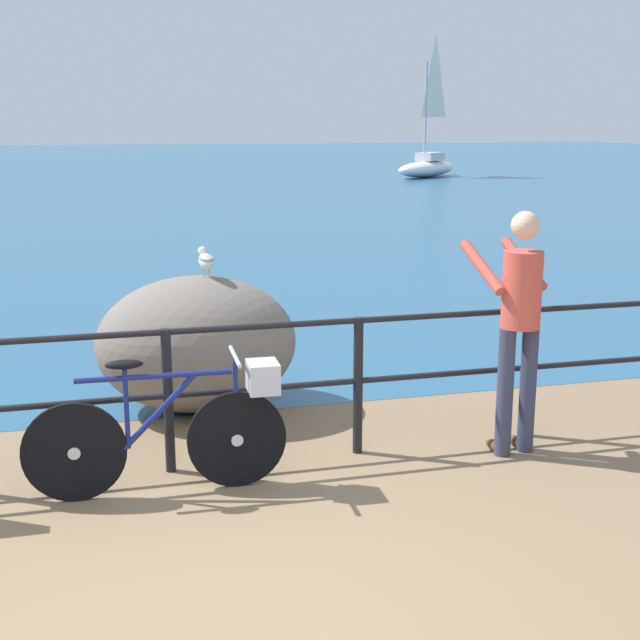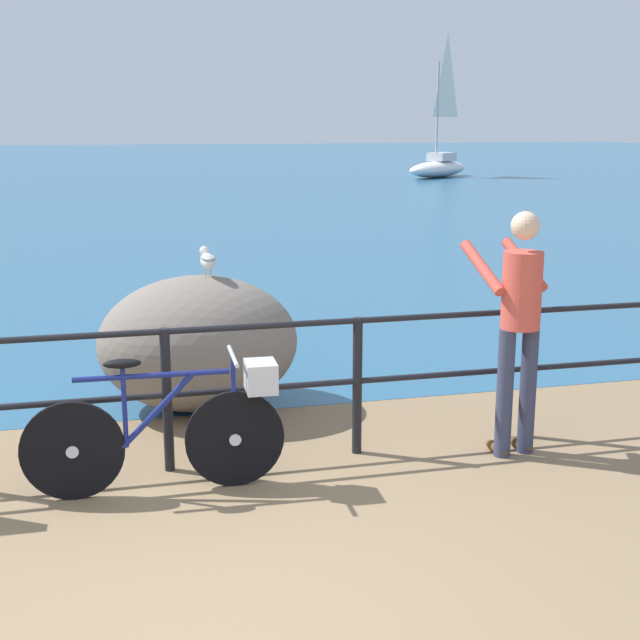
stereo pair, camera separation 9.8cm
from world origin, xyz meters
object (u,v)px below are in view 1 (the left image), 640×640
(breakwater_boulder_main, at_px, (197,343))
(bicycle, at_px, (180,424))
(sailboat, at_px, (427,161))
(seagull, at_px, (206,260))
(person_at_railing, at_px, (518,321))

(breakwater_boulder_main, bearing_deg, bicycle, -100.60)
(breakwater_boulder_main, xyz_separation_m, sailboat, (13.58, 28.89, 0.14))
(bicycle, bearing_deg, seagull, 78.18)
(bicycle, xyz_separation_m, seagull, (0.41, 1.68, 0.81))
(bicycle, xyz_separation_m, sailboat, (13.90, 30.56, 0.24))
(seagull, bearing_deg, bicycle, 159.07)
(bicycle, height_order, seagull, seagull)
(bicycle, distance_m, sailboat, 33.58)
(breakwater_boulder_main, bearing_deg, seagull, 2.20)
(person_at_railing, bearing_deg, seagull, 42.91)
(sailboat, bearing_deg, breakwater_boulder_main, 25.17)
(bicycle, height_order, person_at_railing, person_at_railing)
(breakwater_boulder_main, height_order, sailboat, sailboat)
(seagull, height_order, sailboat, sailboat)
(bicycle, distance_m, person_at_railing, 2.49)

